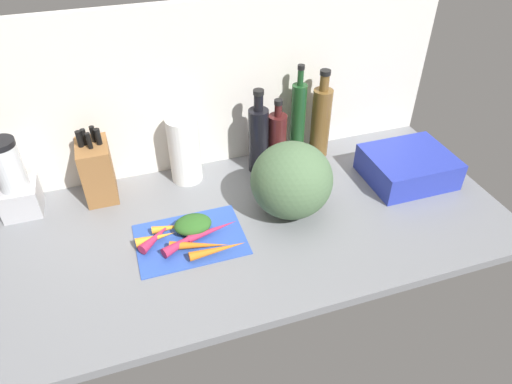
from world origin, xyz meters
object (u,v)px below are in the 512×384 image
bottle_2 (298,121)px  bottle_1 (277,140)px  cutting_board (190,239)px  carrot_4 (155,238)px  blender_appliance (14,183)px  knife_block (97,170)px  paper_towel_roll (185,150)px  carrot_3 (213,230)px  bottle_3 (321,121)px  carrot_1 (187,240)px  carrot_6 (157,237)px  bottle_0 (258,139)px  carrot_2 (218,250)px  dish_rack (408,167)px  carrot_0 (170,228)px  carrot_5 (199,245)px  winter_squash (292,180)px

bottle_2 → bottle_1: bearing=-156.5°
cutting_board → carrot_4: size_ratio=2.75×
blender_appliance → cutting_board: bearing=-32.1°
knife_block → bottle_2: bottle_2 is taller
blender_appliance → bottle_1: 89.61cm
bottle_1 → bottle_2: bottle_2 is taller
paper_towel_roll → bottle_1: size_ratio=0.89×
blender_appliance → paper_towel_roll: bearing=1.3°
carrot_3 → bottle_3: 61.84cm
carrot_1 → carrot_6: 9.69cm
cutting_board → carrot_3: 7.52cm
carrot_4 → blender_appliance: 50.27cm
blender_appliance → bottle_0: size_ratio=0.85×
carrot_2 → carrot_6: (-16.67, 11.15, 0.21)cm
carrot_3 → bottle_0: 40.70cm
carrot_3 → bottle_0: bearing=50.0°
carrot_6 → dish_rack: bearing=3.3°
knife_block → blender_appliance: size_ratio=0.95×
carrot_3 → paper_towel_roll: size_ratio=0.69×
knife_block → bottle_2: bearing=1.4°
carrot_0 → carrot_3: bearing=-23.2°
carrot_5 → knife_block: knife_block is taller
blender_appliance → bottle_0: bearing=-1.0°
carrot_0 → carrot_5: carrot_5 is taller
carrot_3 → carrot_6: bearing=172.9°
cutting_board → carrot_1: 3.28cm
carrot_2 → carrot_5: (-4.97, 3.53, 0.01)cm
blender_appliance → bottle_0: bottle_0 is taller
cutting_board → bottle_0: 46.00cm
carrot_0 → carrot_6: carrot_6 is taller
carrot_2 → bottle_3: 67.48cm
cutting_board → carrot_5: carrot_5 is taller
carrot_5 → blender_appliance: 64.16cm
bottle_2 → bottle_3: 9.09cm
carrot_2 → carrot_5: 6.10cm
carrot_0 → bottle_1: 51.92cm
carrot_0 → carrot_1: 8.56cm
carrot_2 → carrot_3: carrot_2 is taller
knife_block → bottle_3: bearing=0.5°
carrot_4 → dish_rack: 92.65cm
carrot_5 → dish_rack: size_ratio=0.60×
carrot_0 → dish_rack: bearing=1.4°
bottle_1 → cutting_board: bearing=-143.2°
carrot_2 → carrot_5: same height
carrot_5 → bottle_1: (37.91, 35.13, 9.20)cm
carrot_0 → carrot_3: same height
winter_squash → carrot_1: bearing=-170.8°
carrot_2 → bottle_0: bearing=56.6°
carrot_3 → dish_rack: bearing=5.7°
winter_squash → bottle_3: bearing=51.3°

